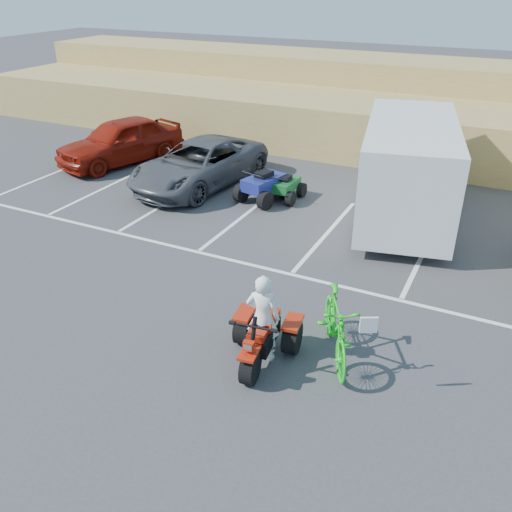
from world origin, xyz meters
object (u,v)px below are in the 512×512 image
at_px(rider, 263,318).
at_px(cargo_trailer, 408,169).
at_px(green_dirt_bike, 336,327).
at_px(quad_atv_blue, 264,200).
at_px(red_car, 121,141).
at_px(grey_pickup, 199,164).
at_px(red_trike_atv, 260,361).
at_px(quad_atv_green, 285,199).

distance_m(rider, cargo_trailer, 7.90).
relative_size(green_dirt_bike, quad_atv_blue, 1.36).
distance_m(green_dirt_bike, quad_atv_blue, 8.16).
distance_m(rider, red_car, 13.14).
bearing_deg(grey_pickup, red_car, 175.50).
xyz_separation_m(rider, quad_atv_blue, (-3.46, 7.28, -0.90)).
bearing_deg(green_dirt_bike, red_trike_atv, -174.71).
relative_size(red_trike_atv, cargo_trailer, 0.27).
relative_size(grey_pickup, cargo_trailer, 0.84).
bearing_deg(rider, red_car, -48.09).
distance_m(red_trike_atv, rider, 0.91).
xyz_separation_m(red_car, quad_atv_blue, (6.64, -1.13, -0.85)).
bearing_deg(red_trike_atv, quad_atv_green, 102.09).
height_order(red_trike_atv, green_dirt_bike, green_dirt_bike).
height_order(grey_pickup, quad_atv_blue, grey_pickup).
height_order(red_trike_atv, cargo_trailer, cargo_trailer).
xyz_separation_m(green_dirt_bike, quad_atv_blue, (-4.69, 6.65, -0.68)).
distance_m(green_dirt_bike, grey_pickup, 10.06).
bearing_deg(quad_atv_green, rider, -67.76).
distance_m(green_dirt_bike, red_car, 13.74).
relative_size(green_dirt_bike, quad_atv_green, 1.70).
relative_size(grey_pickup, quad_atv_green, 4.10).
bearing_deg(red_trike_atv, rider, 90.00).
relative_size(green_dirt_bike, red_car, 0.45).
bearing_deg(red_trike_atv, cargo_trailer, 75.52).
xyz_separation_m(red_trike_atv, red_car, (-10.12, 8.56, 0.85)).
distance_m(rider, quad_atv_blue, 8.11).
relative_size(red_car, quad_atv_blue, 3.00).
bearing_deg(grey_pickup, rider, -44.10).
relative_size(red_trike_atv, quad_atv_blue, 1.05).
distance_m(red_car, quad_atv_blue, 6.78).
distance_m(red_trike_atv, green_dirt_bike, 1.59).
distance_m(red_trike_atv, quad_atv_green, 8.37).
relative_size(red_trike_atv, green_dirt_bike, 0.77).
bearing_deg(cargo_trailer, red_trike_atv, -108.22).
xyz_separation_m(quad_atv_blue, quad_atv_green, (0.57, 0.41, 0.00)).
xyz_separation_m(red_trike_atv, cargo_trailer, (0.86, 7.98, 1.56)).
bearing_deg(quad_atv_blue, grey_pickup, -172.71).
height_order(red_car, quad_atv_green, red_car).
bearing_deg(red_car, green_dirt_bike, -16.64).
distance_m(cargo_trailer, quad_atv_blue, 4.65).
distance_m(cargo_trailer, quad_atv_green, 4.09).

